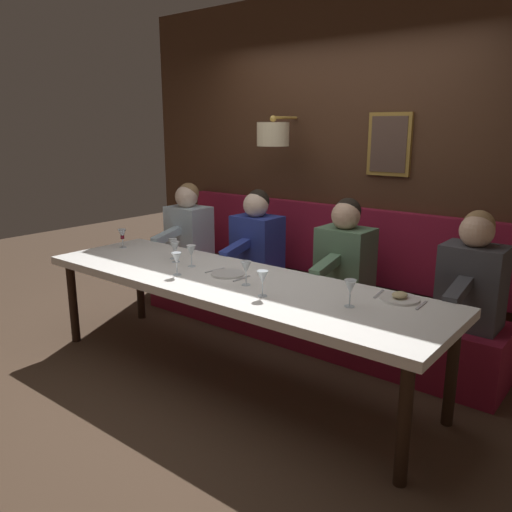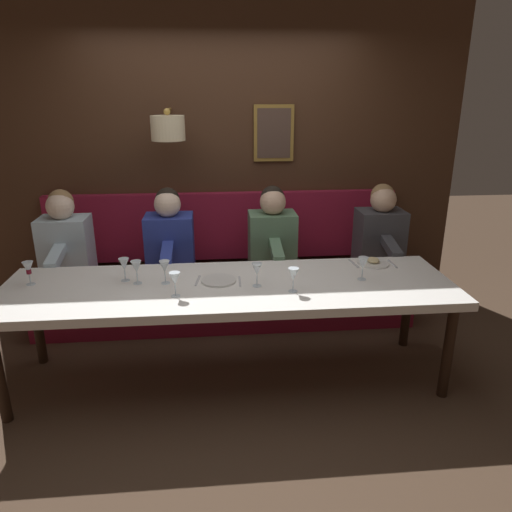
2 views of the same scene
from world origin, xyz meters
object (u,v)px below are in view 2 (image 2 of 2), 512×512
at_px(diner_middle, 170,238).
at_px(diner_far, 65,241).
at_px(diner_nearest, 380,232).
at_px(wine_glass_4, 175,279).
at_px(wine_glass_7, 363,264).
at_px(dining_table, 229,292).
at_px(wine_glass_0, 28,269).
at_px(wine_glass_2, 165,267).
at_px(wine_glass_6, 293,275).
at_px(wine_glass_5, 136,267).
at_px(diner_near, 272,235).
at_px(wine_glass_3, 257,270).
at_px(wine_glass_1, 124,265).

xyz_separation_m(diner_middle, diner_far, (0.00, 0.86, 0.00)).
relative_size(diner_nearest, diner_far, 1.00).
distance_m(wine_glass_4, wine_glass_7, 1.29).
xyz_separation_m(dining_table, diner_far, (0.88, 1.32, 0.13)).
distance_m(diner_middle, diner_far, 0.86).
bearing_deg(wine_glass_0, wine_glass_2, -94.03).
height_order(dining_table, diner_nearest, diner_nearest).
bearing_deg(wine_glass_6, diner_nearest, -42.12).
relative_size(wine_glass_0, wine_glass_5, 1.00).
height_order(wine_glass_0, wine_glass_7, same).
bearing_deg(wine_glass_2, dining_table, -96.96).
bearing_deg(diner_near, diner_middle, 90.00).
height_order(diner_middle, wine_glass_4, diner_middle).
height_order(diner_middle, wine_glass_2, diner_middle).
distance_m(diner_far, wine_glass_4, 1.44).
bearing_deg(dining_table, diner_near, -24.75).
relative_size(diner_far, wine_glass_2, 4.82).
xyz_separation_m(wine_glass_2, wine_glass_5, (0.02, 0.19, 0.00)).
relative_size(wine_glass_0, wine_glass_7, 1.00).
height_order(wine_glass_0, wine_glass_3, same).
distance_m(diner_nearest, wine_glass_0, 2.82).
bearing_deg(wine_glass_1, wine_glass_6, -104.61).
bearing_deg(dining_table, wine_glass_4, 116.29).
distance_m(dining_table, wine_glass_0, 1.36).
height_order(diner_near, wine_glass_3, diner_near).
bearing_deg(wine_glass_5, wine_glass_0, 86.15).
bearing_deg(wine_glass_1, wine_glass_2, -104.87).
height_order(dining_table, wine_glass_1, wine_glass_1).
bearing_deg(diner_middle, wine_glass_6, -139.96).
relative_size(wine_glass_2, wine_glass_6, 1.00).
bearing_deg(diner_far, wine_glass_2, -132.97).
bearing_deg(wine_glass_3, wine_glass_1, 78.72).
bearing_deg(wine_glass_2, diner_near, -45.39).
relative_size(wine_glass_1, wine_glass_4, 1.00).
bearing_deg(diner_nearest, dining_table, 122.94).
xyz_separation_m(diner_nearest, wine_glass_5, (-0.81, 1.99, 0.04)).
xyz_separation_m(diner_far, wine_glass_0, (-0.76, 0.02, 0.04)).
xyz_separation_m(wine_glass_1, wine_glass_6, (-0.29, -1.13, 0.00)).
distance_m(diner_near, wine_glass_0, 1.91).
height_order(dining_table, wine_glass_4, wine_glass_4).
bearing_deg(wine_glass_0, wine_glass_5, -93.85).
xyz_separation_m(diner_near, wine_glass_5, (-0.81, 1.03, 0.04)).
distance_m(diner_near, wine_glass_2, 1.18).
distance_m(diner_nearest, diner_middle, 1.83).
xyz_separation_m(dining_table, diner_nearest, (0.88, -1.36, 0.13)).
xyz_separation_m(wine_glass_5, wine_glass_7, (-0.06, -1.55, 0.00)).
distance_m(wine_glass_0, wine_glass_4, 1.04).
distance_m(diner_middle, wine_glass_2, 0.83).
bearing_deg(wine_glass_1, wine_glass_0, 90.95).
bearing_deg(diner_near, wine_glass_2, 134.61).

